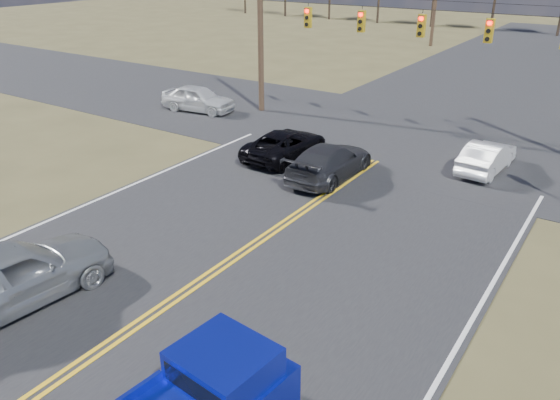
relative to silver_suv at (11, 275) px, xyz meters
The scene contains 11 objects.
ground 3.55m from the silver_suv, 15.87° to the left, with size 160.00×160.00×0.00m, color brown.
road_main 11.46m from the silver_suv, 73.19° to the left, with size 14.00×120.00×0.02m, color #28282B.
road_cross 19.25m from the silver_suv, 80.10° to the left, with size 120.00×12.00×0.02m, color #28282B.
signal_gantry 19.56m from the silver_suv, 78.52° to the left, with size 19.60×4.83×10.00m.
utility_poles 18.75m from the silver_suv, 79.56° to the left, with size 19.60×58.32×10.00m.
treeline 28.51m from the silver_suv, 83.25° to the left, with size 87.00×117.80×7.40m.
silver_suv is the anchor object (origin of this frame).
black_suv 13.10m from the silver_suv, 90.99° to the left, with size 2.09×4.53×1.26m, color black.
white_car_queue 18.11m from the silver_suv, 65.23° to the left, with size 1.34×3.85×1.27m, color white.
dgrey_car_queue 12.46m from the silver_suv, 78.40° to the left, with size 1.94×4.78×1.39m, color #313136.
cross_car_west 18.90m from the silver_suv, 117.10° to the left, with size 4.28×1.72×1.46m, color white.
Camera 1 is at (9.00, -6.95, 8.42)m, focal length 35.00 mm.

